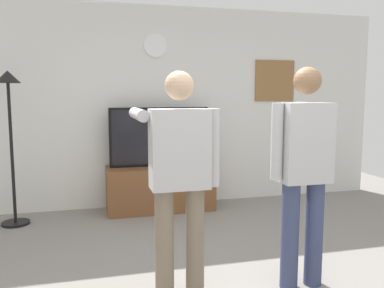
{
  "coord_description": "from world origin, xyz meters",
  "views": [
    {
      "loc": [
        -1.0,
        -2.53,
        1.53
      ],
      "look_at": [
        -0.03,
        1.2,
        1.05
      ],
      "focal_mm": 37.67,
      "sensor_mm": 36.0,
      "label": 1
    }
  ],
  "objects_px": {
    "television": "(159,137)",
    "person_standing_nearer_lamp": "(179,172)",
    "tv_stand": "(160,188)",
    "floor_lamp": "(10,116)",
    "wall_clock": "(155,45)",
    "person_standing_nearer_couch": "(304,165)",
    "framed_picture": "(274,81)"
  },
  "relations": [
    {
      "from": "floor_lamp",
      "to": "person_standing_nearer_couch",
      "type": "xyz_separation_m",
      "value": [
        2.48,
        -2.21,
        -0.31
      ]
    },
    {
      "from": "television",
      "to": "person_standing_nearer_lamp",
      "type": "distance_m",
      "value": 2.36
    },
    {
      "from": "tv_stand",
      "to": "framed_picture",
      "type": "distance_m",
      "value": 2.27
    },
    {
      "from": "floor_lamp",
      "to": "person_standing_nearer_couch",
      "type": "height_order",
      "value": "floor_lamp"
    },
    {
      "from": "television",
      "to": "person_standing_nearer_couch",
      "type": "bearing_deg",
      "value": -73.46
    },
    {
      "from": "wall_clock",
      "to": "person_standing_nearer_couch",
      "type": "height_order",
      "value": "wall_clock"
    },
    {
      "from": "wall_clock",
      "to": "person_standing_nearer_couch",
      "type": "distance_m",
      "value": 3.0
    },
    {
      "from": "tv_stand",
      "to": "floor_lamp",
      "type": "distance_m",
      "value": 2.03
    },
    {
      "from": "framed_picture",
      "to": "person_standing_nearer_couch",
      "type": "relative_size",
      "value": 0.35
    },
    {
      "from": "framed_picture",
      "to": "floor_lamp",
      "type": "xyz_separation_m",
      "value": [
        -3.51,
        -0.45,
        -0.44
      ]
    },
    {
      "from": "person_standing_nearer_lamp",
      "to": "person_standing_nearer_couch",
      "type": "height_order",
      "value": "person_standing_nearer_couch"
    },
    {
      "from": "wall_clock",
      "to": "television",
      "type": "bearing_deg",
      "value": -90.0
    },
    {
      "from": "person_standing_nearer_couch",
      "to": "person_standing_nearer_lamp",
      "type": "bearing_deg",
      "value": 176.13
    },
    {
      "from": "television",
      "to": "person_standing_nearer_couch",
      "type": "relative_size",
      "value": 0.75
    },
    {
      "from": "framed_picture",
      "to": "person_standing_nearer_lamp",
      "type": "bearing_deg",
      "value": -127.79
    },
    {
      "from": "television",
      "to": "framed_picture",
      "type": "distance_m",
      "value": 1.92
    },
    {
      "from": "person_standing_nearer_couch",
      "to": "television",
      "type": "bearing_deg",
      "value": 106.54
    },
    {
      "from": "television",
      "to": "floor_lamp",
      "type": "distance_m",
      "value": 1.8
    },
    {
      "from": "tv_stand",
      "to": "wall_clock",
      "type": "height_order",
      "value": "wall_clock"
    },
    {
      "from": "wall_clock",
      "to": "person_standing_nearer_lamp",
      "type": "height_order",
      "value": "wall_clock"
    },
    {
      "from": "television",
      "to": "person_standing_nearer_couch",
      "type": "distance_m",
      "value": 2.51
    },
    {
      "from": "tv_stand",
      "to": "floor_lamp",
      "type": "bearing_deg",
      "value": -175.06
    },
    {
      "from": "person_standing_nearer_lamp",
      "to": "person_standing_nearer_couch",
      "type": "xyz_separation_m",
      "value": [
        0.98,
        -0.07,
        0.01
      ]
    },
    {
      "from": "tv_stand",
      "to": "television",
      "type": "bearing_deg",
      "value": 90.0
    },
    {
      "from": "floor_lamp",
      "to": "person_standing_nearer_lamp",
      "type": "xyz_separation_m",
      "value": [
        1.5,
        -2.14,
        -0.32
      ]
    },
    {
      "from": "tv_stand",
      "to": "wall_clock",
      "type": "distance_m",
      "value": 1.9
    },
    {
      "from": "floor_lamp",
      "to": "framed_picture",
      "type": "bearing_deg",
      "value": 7.26
    },
    {
      "from": "framed_picture",
      "to": "person_standing_nearer_lamp",
      "type": "height_order",
      "value": "framed_picture"
    },
    {
      "from": "framed_picture",
      "to": "person_standing_nearer_lamp",
      "type": "xyz_separation_m",
      "value": [
        -2.01,
        -2.59,
        -0.76
      ]
    },
    {
      "from": "floor_lamp",
      "to": "television",
      "type": "bearing_deg",
      "value": 6.43
    },
    {
      "from": "person_standing_nearer_couch",
      "to": "framed_picture",
      "type": "bearing_deg",
      "value": 68.8
    },
    {
      "from": "tv_stand",
      "to": "television",
      "type": "distance_m",
      "value": 0.68
    }
  ]
}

